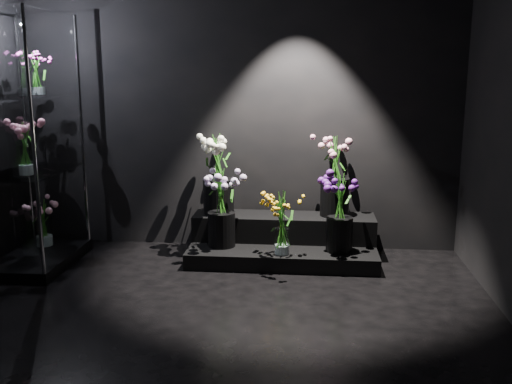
# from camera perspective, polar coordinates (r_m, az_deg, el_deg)

# --- Properties ---
(floor) EXTENTS (4.00, 4.00, 0.00)m
(floor) POSITION_cam_1_polar(r_m,az_deg,el_deg) (3.71, -5.18, -14.57)
(floor) COLOR black
(floor) RESTS_ON ground
(wall_back) EXTENTS (4.00, 0.00, 4.00)m
(wall_back) POSITION_cam_1_polar(r_m,az_deg,el_deg) (5.29, -1.48, 9.33)
(wall_back) COLOR black
(wall_back) RESTS_ON floor
(wall_front) EXTENTS (4.00, 0.00, 4.00)m
(wall_front) POSITION_cam_1_polar(r_m,az_deg,el_deg) (1.43, -21.08, 0.55)
(wall_front) COLOR black
(wall_front) RESTS_ON floor
(display_riser) EXTENTS (1.64, 0.73, 0.37)m
(display_riser) POSITION_cam_1_polar(r_m,az_deg,el_deg) (5.15, 2.73, -4.89)
(display_riser) COLOR black
(display_riser) RESTS_ON floor
(display_case) EXTENTS (0.58, 0.97, 2.12)m
(display_case) POSITION_cam_1_polar(r_m,az_deg,el_deg) (5.12, -21.72, 4.57)
(display_case) COLOR black
(display_case) RESTS_ON floor
(bouquet_orange_bells) EXTENTS (0.33, 0.33, 0.53)m
(bouquet_orange_bells) POSITION_cam_1_polar(r_m,az_deg,el_deg) (4.76, 2.63, -3.08)
(bouquet_orange_bells) COLOR white
(bouquet_orange_bells) RESTS_ON display_riser
(bouquet_lilac) EXTENTS (0.45, 0.45, 0.69)m
(bouquet_lilac) POSITION_cam_1_polar(r_m,az_deg,el_deg) (4.96, -3.49, -1.03)
(bouquet_lilac) COLOR black
(bouquet_lilac) RESTS_ON display_riser
(bouquet_purple) EXTENTS (0.33, 0.33, 0.68)m
(bouquet_purple) POSITION_cam_1_polar(r_m,az_deg,el_deg) (4.87, 8.41, -1.66)
(bouquet_purple) COLOR black
(bouquet_purple) RESTS_ON display_riser
(bouquet_cream_roses) EXTENTS (0.48, 0.48, 0.74)m
(bouquet_cream_roses) POSITION_cam_1_polar(r_m,az_deg,el_deg) (5.16, -3.79, 2.21)
(bouquet_cream_roses) COLOR black
(bouquet_cream_roses) RESTS_ON display_riser
(bouquet_pink_roses) EXTENTS (0.42, 0.42, 0.72)m
(bouquet_pink_roses) POSITION_cam_1_polar(r_m,az_deg,el_deg) (5.14, 7.95, 2.03)
(bouquet_pink_roses) COLOR black
(bouquet_pink_roses) RESTS_ON display_riser
(bouquet_case_pink) EXTENTS (0.29, 0.29, 0.42)m
(bouquet_case_pink) POSITION_cam_1_polar(r_m,az_deg,el_deg) (4.94, -22.11, 4.18)
(bouquet_case_pink) COLOR white
(bouquet_case_pink) RESTS_ON display_case
(bouquet_case_magenta) EXTENTS (0.29, 0.29, 0.35)m
(bouquet_case_magenta) POSITION_cam_1_polar(r_m,az_deg,el_deg) (5.15, -21.12, 11.05)
(bouquet_case_magenta) COLOR white
(bouquet_case_magenta) RESTS_ON display_case
(bouquet_case_base_pink) EXTENTS (0.37, 0.37, 0.46)m
(bouquet_case_base_pink) POSITION_cam_1_polar(r_m,az_deg,el_deg) (5.48, -20.54, -2.58)
(bouquet_case_base_pink) COLOR white
(bouquet_case_base_pink) RESTS_ON display_case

